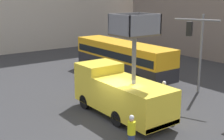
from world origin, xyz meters
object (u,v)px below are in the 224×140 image
at_px(road_worker_near_truck, 131,133).
at_px(city_bus, 122,56).
at_px(traffic_light_pole, 197,42).
at_px(road_worker_directing, 164,96).
at_px(utility_truck, 120,91).

bearing_deg(road_worker_near_truck, city_bus, -92.48).
relative_size(traffic_light_pole, road_worker_directing, 2.99).
bearing_deg(traffic_light_pole, utility_truck, 177.35).
xyz_separation_m(traffic_light_pole, road_worker_directing, (-3.78, -0.70, -2.92)).
xyz_separation_m(utility_truck, traffic_light_pole, (6.43, -0.30, 2.36)).
relative_size(city_bus, traffic_light_pole, 1.90).
relative_size(utility_truck, road_worker_directing, 3.57).
xyz_separation_m(road_worker_near_truck, road_worker_directing, (4.89, 2.73, 0.11)).
xyz_separation_m(city_bus, road_worker_near_truck, (-8.04, -10.88, -0.92)).
bearing_deg(road_worker_near_truck, utility_truck, -87.03).
bearing_deg(road_worker_directing, traffic_light_pole, 45.70).
height_order(city_bus, road_worker_directing, city_bus).
distance_m(city_bus, road_worker_directing, 8.78).
distance_m(utility_truck, traffic_light_pole, 6.86).
xyz_separation_m(utility_truck, city_bus, (5.80, 7.16, 0.25)).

